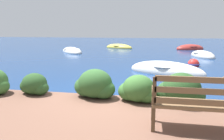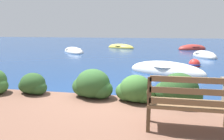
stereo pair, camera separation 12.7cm
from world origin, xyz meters
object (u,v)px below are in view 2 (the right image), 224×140
at_px(rowboat_outer, 192,49).
at_px(rowboat_distant, 121,47).
at_px(rowboat_nearest, 166,71).
at_px(rowboat_mid, 204,56).
at_px(rowboat_far, 74,51).
at_px(park_bench, 190,102).
at_px(mooring_buoy, 194,64).

bearing_deg(rowboat_outer, rowboat_distant, -28.84).
height_order(rowboat_nearest, rowboat_distant, rowboat_nearest).
xyz_separation_m(rowboat_mid, rowboat_outer, (0.05, 5.25, 0.01)).
bearing_deg(rowboat_outer, rowboat_mid, 63.72).
bearing_deg(rowboat_nearest, rowboat_mid, -90.07).
bearing_deg(rowboat_outer, rowboat_far, -3.08).
height_order(park_bench, mooring_buoy, park_bench).
xyz_separation_m(rowboat_outer, rowboat_distant, (-6.55, 0.35, -0.01)).
distance_m(rowboat_nearest, rowboat_distant, 12.26).
relative_size(park_bench, rowboat_nearest, 0.39).
relative_size(park_bench, rowboat_distant, 0.43).
bearing_deg(rowboat_mid, rowboat_distant, 36.55).
bearing_deg(park_bench, rowboat_distant, 108.92).
relative_size(rowboat_far, rowboat_distant, 1.11).
xyz_separation_m(rowboat_nearest, rowboat_outer, (2.82, 11.33, -0.00)).
height_order(rowboat_far, rowboat_distant, rowboat_distant).
height_order(park_bench, rowboat_distant, park_bench).
distance_m(rowboat_far, rowboat_distant, 5.42).
xyz_separation_m(park_bench, mooring_buoy, (1.41, 7.86, -0.61)).
xyz_separation_m(park_bench, rowboat_mid, (2.71, 11.92, -0.64)).
bearing_deg(rowboat_far, rowboat_distant, -70.51).
xyz_separation_m(rowboat_nearest, mooring_buoy, (1.47, 2.02, 0.02)).
height_order(park_bench, rowboat_mid, park_bench).
bearing_deg(rowboat_mid, rowboat_far, 70.26).
height_order(rowboat_far, rowboat_outer, rowboat_outer).
bearing_deg(park_bench, rowboat_mid, 83.90).
bearing_deg(rowboat_outer, rowboat_nearest, 50.26).
bearing_deg(park_bench, rowboat_outer, 87.58).
bearing_deg(rowboat_outer, mooring_buoy, 55.98).
height_order(park_bench, rowboat_outer, park_bench).
height_order(park_bench, rowboat_nearest, park_bench).
relative_size(rowboat_mid, mooring_buoy, 4.51).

